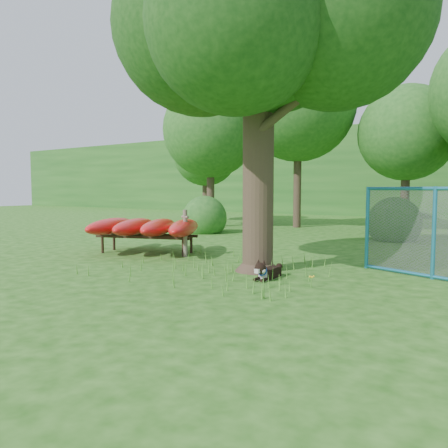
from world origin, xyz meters
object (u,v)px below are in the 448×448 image
Objects in this scene: kayak_rack at (147,227)px; husky_dog at (267,272)px; fence_section at (434,233)px; oak_tree at (259,9)px.

kayak_rack is 4.65m from husky_dog.
kayak_rack is 3.98× the size of husky_dog.
kayak_rack is at bearing 162.80° from husky_dog.
oak_tree is at bearing -142.15° from fence_section.
oak_tree is 5.76m from fence_section.
fence_section is (7.12, 0.55, 0.18)m from kayak_rack.
husky_dog is (4.44, -1.27, -0.57)m from kayak_rack.
fence_section is (3.30, 1.11, -4.58)m from oak_tree.
oak_tree is at bearing 129.92° from husky_dog.
husky_dog is (0.62, -0.71, -5.34)m from oak_tree.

